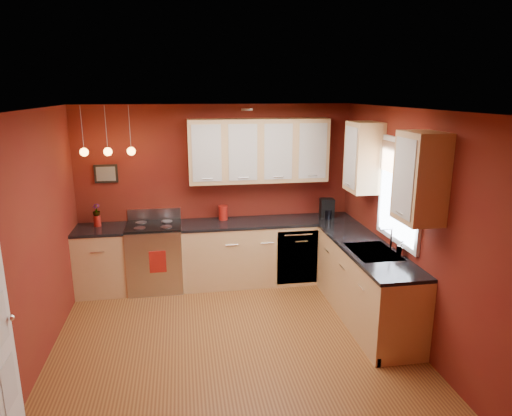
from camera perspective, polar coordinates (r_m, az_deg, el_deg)
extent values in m
plane|color=#955F2B|center=(5.31, -2.75, -17.14)|extent=(4.20, 4.20, 0.00)
cube|color=beige|center=(4.53, -3.15, 12.14)|extent=(4.00, 4.20, 0.02)
cube|color=maroon|center=(6.78, -4.94, 1.79)|extent=(4.00, 0.02, 2.60)
cube|color=maroon|center=(2.86, 2.01, -16.75)|extent=(4.00, 0.02, 2.60)
cube|color=maroon|center=(4.97, -26.58, -4.47)|extent=(0.02, 4.20, 2.60)
cube|color=maroon|center=(5.35, 18.89, -2.42)|extent=(0.02, 4.20, 2.60)
cube|color=tan|center=(6.81, -18.62, -6.34)|extent=(0.70, 0.60, 0.90)
cube|color=tan|center=(6.82, 1.57, -5.52)|extent=(2.54, 0.60, 0.90)
cube|color=tan|center=(5.89, 13.54, -9.28)|extent=(0.60, 2.10, 0.90)
cube|color=black|center=(6.67, -18.95, -2.55)|extent=(0.70, 0.62, 0.04)
cube|color=black|center=(6.68, 1.60, -1.73)|extent=(2.54, 0.62, 0.04)
cube|color=black|center=(5.72, 13.82, -4.96)|extent=(0.62, 2.10, 0.04)
cube|color=#B8B7BC|center=(6.72, -12.46, -6.09)|extent=(0.76, 0.64, 0.92)
cube|color=black|center=(6.44, -12.60, -6.85)|extent=(0.55, 0.02, 0.32)
cylinder|color=#B8B7BC|center=(6.35, -12.72, -4.86)|extent=(0.60, 0.02, 0.02)
cube|color=black|center=(6.58, -12.68, -2.21)|extent=(0.76, 0.60, 0.03)
cylinder|color=gray|center=(6.45, -14.35, -2.45)|extent=(0.16, 0.16, 0.01)
cylinder|color=gray|center=(6.43, -11.15, -2.33)|extent=(0.16, 0.16, 0.01)
cylinder|color=gray|center=(6.72, -14.16, -1.76)|extent=(0.16, 0.16, 0.01)
cylinder|color=gray|center=(6.70, -11.09, -1.64)|extent=(0.16, 0.16, 0.01)
cube|color=#B8B7BC|center=(6.84, -12.59, -0.73)|extent=(0.76, 0.04, 0.16)
cube|color=#B8B7BC|center=(6.64, 5.20, -6.16)|extent=(0.60, 0.02, 0.80)
cube|color=gray|center=(5.59, 14.41, -5.50)|extent=(0.50, 0.70, 0.05)
cube|color=black|center=(5.74, 13.73, -5.04)|extent=(0.42, 0.30, 0.02)
cube|color=black|center=(5.45, 15.11, -6.19)|extent=(0.42, 0.30, 0.02)
cylinder|color=white|center=(5.63, 16.57, -3.75)|extent=(0.02, 0.02, 0.28)
cylinder|color=white|center=(5.56, 16.02, -2.52)|extent=(0.16, 0.02, 0.02)
cube|color=white|center=(5.51, 17.56, 1.94)|extent=(0.04, 1.02, 1.22)
cube|color=white|center=(5.51, 17.42, 1.93)|extent=(0.01, 0.90, 1.10)
cube|color=#9C714E|center=(5.44, 17.57, 5.74)|extent=(0.02, 0.96, 0.36)
cube|color=silver|center=(4.14, -29.40, -12.24)|extent=(0.00, 0.28, 0.40)
cube|color=silver|center=(4.40, -28.47, -18.69)|extent=(0.00, 0.28, 0.40)
sphere|color=white|center=(4.28, -28.32, -11.98)|extent=(0.06, 0.06, 0.06)
cube|color=tan|center=(6.57, 0.33, 7.19)|extent=(2.00, 0.35, 0.90)
cube|color=tan|center=(5.41, 16.21, 5.05)|extent=(0.35, 1.95, 0.90)
cube|color=black|center=(6.76, -18.24, 4.10)|extent=(0.32, 0.03, 0.26)
cylinder|color=gray|center=(6.39, -20.93, 9.21)|extent=(0.01, 0.01, 0.60)
sphere|color=#FFA53F|center=(6.42, -20.69, 6.55)|extent=(0.11, 0.11, 0.11)
cylinder|color=gray|center=(6.34, -18.24, 9.40)|extent=(0.01, 0.01, 0.60)
sphere|color=#FFA53F|center=(6.37, -18.03, 6.71)|extent=(0.11, 0.11, 0.11)
cylinder|color=gray|center=(6.30, -15.51, 9.57)|extent=(0.01, 0.01, 0.60)
sphere|color=#FFA53F|center=(6.33, -15.33, 6.86)|extent=(0.11, 0.11, 0.11)
cylinder|color=maroon|center=(6.70, -4.14, -0.65)|extent=(0.13, 0.13, 0.20)
cylinder|color=maroon|center=(6.67, -4.16, 0.22)|extent=(0.14, 0.14, 0.02)
cylinder|color=maroon|center=(6.74, -19.23, -1.53)|extent=(0.10, 0.10, 0.15)
imported|color=maroon|center=(6.71, -19.33, -0.30)|extent=(0.12, 0.12, 0.18)
cube|color=black|center=(6.86, 8.85, -0.03)|extent=(0.22, 0.19, 0.29)
cylinder|color=black|center=(6.83, 8.98, -0.78)|extent=(0.12, 0.12, 0.13)
imported|color=white|center=(5.48, 17.76, -4.84)|extent=(0.11, 0.11, 0.19)
cube|color=maroon|center=(6.39, -12.19, -6.60)|extent=(0.22, 0.02, 0.31)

